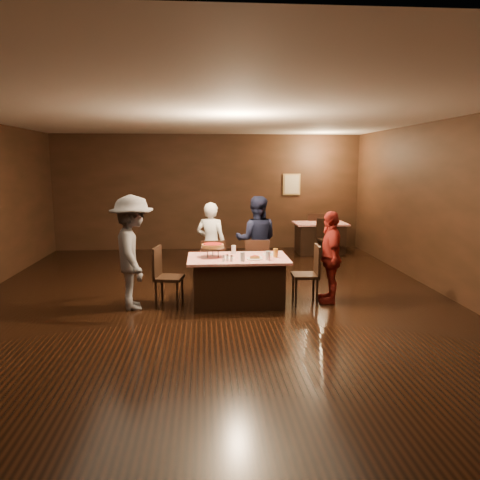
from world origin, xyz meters
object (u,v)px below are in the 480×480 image
(chair_back_far, at_px, (314,231))
(pizza_stand, at_px, (213,246))
(diner_grey_knit, at_px, (133,253))
(glass_back, at_px, (234,250))
(chair_back_near, at_px, (327,239))
(glass_front_left, at_px, (243,257))
(chair_far_right, at_px, (257,265))
(main_table, at_px, (238,281))
(diner_navy_hoodie, at_px, (256,240))
(glass_front_right, at_px, (268,256))
(chair_end_left, at_px, (169,276))
(back_table, at_px, (320,238))
(diner_white_jacket, at_px, (211,243))
(chair_far_left, at_px, (212,266))
(chair_end_right, at_px, (305,274))
(glass_amber, at_px, (276,253))
(diner_red_shirt, at_px, (330,257))
(plate_empty, at_px, (271,254))

(chair_back_far, xyz_separation_m, pizza_stand, (-2.79, -4.77, 0.48))
(diner_grey_knit, bearing_deg, glass_back, -89.29)
(chair_back_near, relative_size, glass_back, 6.79)
(glass_front_left, bearing_deg, chair_back_near, 58.51)
(chair_far_right, xyz_separation_m, chair_back_near, (1.99, 2.77, 0.00))
(glass_front_left, bearing_deg, chair_back_far, 65.43)
(chair_back_near, distance_m, glass_front_left, 4.50)
(main_table, bearing_deg, diner_navy_hoodie, 71.23)
(chair_back_near, height_order, glass_front_right, chair_back_near)
(chair_far_right, bearing_deg, chair_back_near, -118.39)
(chair_end_left, relative_size, diner_grey_knit, 0.53)
(back_table, relative_size, diner_white_jacket, 0.84)
(glass_front_left, height_order, glass_front_right, same)
(diner_white_jacket, bearing_deg, glass_back, 128.82)
(chair_far_left, bearing_deg, chair_back_near, -139.71)
(chair_end_right, height_order, glass_amber, chair_end_right)
(back_table, relative_size, chair_far_left, 1.37)
(chair_end_right, distance_m, chair_back_near, 3.75)
(chair_far_left, bearing_deg, glass_back, 123.35)
(diner_grey_knit, distance_m, glass_front_left, 1.70)
(main_table, xyz_separation_m, diner_navy_hoodie, (0.44, 1.31, 0.44))
(chair_far_left, xyz_separation_m, diner_grey_knit, (-1.24, -0.85, 0.41))
(diner_red_shirt, height_order, plate_empty, diner_red_shirt)
(chair_far_left, xyz_separation_m, chair_end_left, (-0.70, -0.75, 0.00))
(chair_far_left, height_order, pizza_stand, pizza_stand)
(diner_grey_knit, xyz_separation_m, glass_front_left, (1.69, -0.20, -0.05))
(main_table, distance_m, back_table, 4.86)
(diner_navy_hoodie, relative_size, glass_front_right, 11.83)
(pizza_stand, bearing_deg, diner_grey_knit, -173.23)
(back_table, bearing_deg, glass_front_right, -113.47)
(diner_navy_hoodie, relative_size, glass_back, 11.83)
(chair_far_left, bearing_deg, chair_back_far, -128.95)
(back_table, distance_m, plate_empty, 4.49)
(chair_far_left, distance_m, chair_end_right, 1.68)
(chair_end_right, xyz_separation_m, glass_amber, (-0.50, -0.05, 0.37))
(glass_front_right, bearing_deg, chair_far_left, 130.36)
(chair_back_far, height_order, glass_front_left, chair_back_far)
(diner_navy_hoodie, bearing_deg, diner_white_jacket, 7.08)
(main_table, bearing_deg, diner_grey_knit, -176.61)
(diner_grey_knit, bearing_deg, pizza_stand, -96.56)
(chair_far_left, xyz_separation_m, glass_back, (0.35, -0.45, 0.37))
(chair_back_far, height_order, diner_navy_hoodie, diner_navy_hoodie)
(chair_back_near, xyz_separation_m, diner_grey_knit, (-4.03, -3.62, 0.41))
(glass_front_right, bearing_deg, diner_navy_hoodie, 90.19)
(chair_back_far, bearing_deg, glass_front_left, 70.35)
(chair_back_far, xyz_separation_m, diner_red_shirt, (-0.88, -4.82, 0.28))
(chair_end_left, relative_size, diner_red_shirt, 0.63)
(pizza_stand, relative_size, glass_amber, 2.71)
(chair_end_right, distance_m, diner_white_jacket, 2.02)
(glass_back, bearing_deg, chair_back_near, 52.86)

